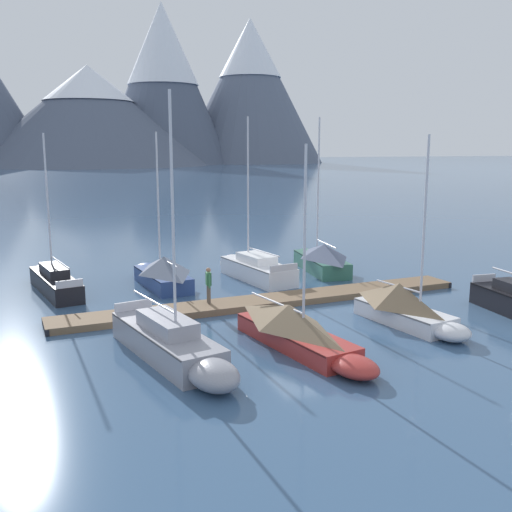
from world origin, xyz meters
TOP-DOWN VIEW (x-y plane):
  - ground_plane at (0.00, 0.00)m, footprint 700.00×700.00m
  - mountain_shoulder_ridge at (5.63, 222.89)m, footprint 92.82×92.82m
  - mountain_east_summit at (36.82, 232.38)m, footprint 56.22×56.22m
  - mountain_rear_spur at (77.77, 239.56)m, footprint 66.08×66.08m
  - dock at (0.00, 4.00)m, footprint 20.72×3.60m
  - sailboat_nearest_berth at (-9.85, 10.22)m, footprint 2.84×7.56m
  - sailboat_second_berth at (-5.88, -2.15)m, footprint 3.43×8.01m
  - sailboat_mid_dock_port at (-4.28, 9.34)m, footprint 2.63×6.42m
  - sailboat_mid_dock_starboard at (-1.19, -2.29)m, footprint 3.12×7.56m
  - sailboat_far_berth at (1.09, 9.50)m, footprint 2.98×6.70m
  - sailboat_outer_slip at (4.34, -1.01)m, footprint 2.68×5.91m
  - sailboat_end_of_dock at (5.59, 10.19)m, footprint 2.48×6.75m
  - person_on_dock at (-3.01, 4.02)m, footprint 0.25×0.59m

SIDE VIEW (x-z plane):
  - ground_plane at x=0.00m, z-range 0.00..0.00m
  - dock at x=0.00m, z-range 0.00..0.30m
  - sailboat_nearest_berth at x=-9.85m, z-range -3.49..4.66m
  - sailboat_far_berth at x=1.09m, z-range -3.94..5.19m
  - sailboat_second_berth at x=-5.88m, z-range -4.02..5.28m
  - sailboat_mid_dock_starboard at x=-1.19m, z-range -3.06..4.52m
  - sailboat_outer_slip at x=4.34m, z-range -3.17..4.78m
  - sailboat_mid_dock_port at x=-4.28m, z-range -3.31..4.92m
  - sailboat_end_of_dock at x=5.59m, z-range -3.77..5.42m
  - person_on_dock at x=-3.01m, z-range 0.42..2.11m
  - mountain_shoulder_ridge at x=5.63m, z-range 0.58..39.01m
  - mountain_rear_spur at x=77.77m, z-range 1.27..64.94m
  - mountain_east_summit at x=36.82m, z-range 2.02..68.05m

